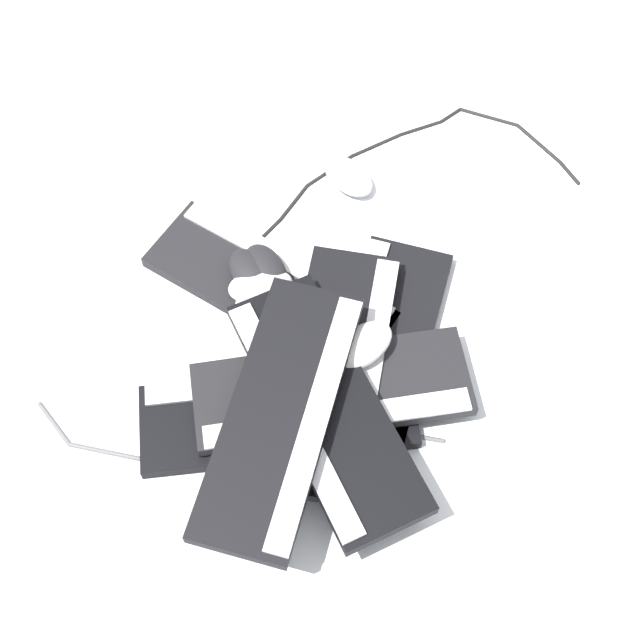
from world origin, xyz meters
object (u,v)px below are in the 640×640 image
keyboard_0 (278,415)px  keyboard_2 (270,287)px  keyboard_4 (325,406)px  mouse_4 (348,176)px  mouse_6 (260,286)px  keyboard_5 (282,413)px  keyboard_6 (337,368)px  mouse_0 (257,299)px  mouse_5 (363,346)px  keyboard_1 (379,354)px  mouse_3 (265,270)px  keyboard_3 (332,391)px  mouse_1 (303,383)px  mouse_2 (252,274)px

keyboard_0 → keyboard_2: size_ratio=0.99×
keyboard_4 → mouse_4: keyboard_4 is taller
mouse_4 → mouse_6: mouse_6 is taller
keyboard_0 → keyboard_4: bearing=113.2°
keyboard_5 → keyboard_6: (-0.13, 0.02, -0.06)m
mouse_4 → mouse_0: bearing=-71.4°
mouse_5 → keyboard_0: bearing=173.4°
keyboard_4 → mouse_6: (-0.14, -0.21, -0.02)m
keyboard_2 → mouse_6: (0.02, -0.00, 0.04)m
keyboard_1 → keyboard_5: 0.23m
mouse_4 → mouse_5: size_ratio=1.00×
keyboard_4 → mouse_3: (-0.17, -0.22, -0.02)m
keyboard_2 → keyboard_3: size_ratio=1.02×
keyboard_1 → keyboard_5: size_ratio=1.00×
mouse_1 → keyboard_2: bearing=-24.7°
mouse_2 → mouse_4: (-0.29, 0.03, -0.03)m
mouse_5 → keyboard_2: bearing=95.8°
mouse_2 → keyboard_3: bearing=-1.0°
mouse_0 → mouse_2: size_ratio=1.00×
keyboard_1 → keyboard_4: 0.16m
keyboard_1 → mouse_4: size_ratio=4.21×
keyboard_6 → mouse_4: keyboard_6 is taller
keyboard_2 → mouse_6: 0.04m
keyboard_2 → mouse_5: size_ratio=4.03×
keyboard_0 → mouse_3: size_ratio=4.00×
keyboard_0 → mouse_5: mouse_5 is taller
keyboard_2 → mouse_6: mouse_6 is taller
keyboard_3 → mouse_6: size_ratio=3.94×
keyboard_2 → mouse_0: (0.05, 0.01, 0.04)m
mouse_2 → mouse_1: bearing=-10.9°
keyboard_6 → mouse_4: size_ratio=4.22×
keyboard_3 → mouse_1: size_ratio=3.94×
keyboard_0 → mouse_3: 0.26m
mouse_4 → mouse_6: size_ratio=1.00×
keyboard_0 → mouse_0: 0.20m
keyboard_4 → keyboard_6: keyboard_4 is taller
keyboard_5 → keyboard_4: bearing=142.2°
mouse_0 → mouse_1: (0.10, 0.15, 0.03)m
keyboard_6 → mouse_2: bearing=-110.2°
keyboard_0 → mouse_4: 0.49m
keyboard_5 → keyboard_0: bearing=-132.7°
keyboard_6 → keyboard_5: bearing=-8.3°
keyboard_4 → mouse_4: 0.49m
keyboard_2 → mouse_5: mouse_5 is taller
keyboard_2 → mouse_2: (0.01, -0.03, 0.04)m
keyboard_4 → keyboard_0: bearing=-66.8°
keyboard_3 → mouse_2: mouse_2 is taller
mouse_0 → keyboard_0: bearing=34.1°
keyboard_0 → mouse_4: size_ratio=4.00×
keyboard_1 → mouse_5: bearing=-28.4°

